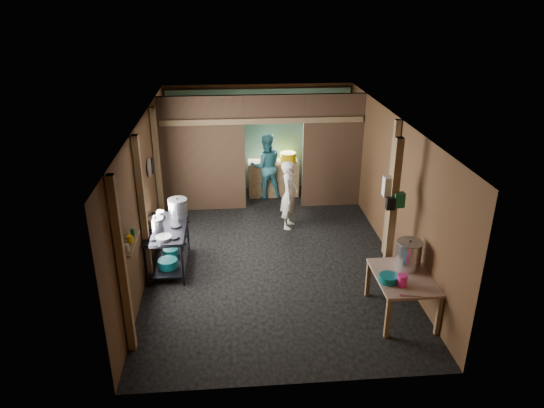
{
  "coord_description": "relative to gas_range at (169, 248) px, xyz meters",
  "views": [
    {
      "loc": [
        -0.71,
        -8.41,
        4.66
      ],
      "look_at": [
        0.0,
        -0.2,
        1.1
      ],
      "focal_mm": 32.91,
      "sensor_mm": 36.0,
      "label": 1
    }
  ],
  "objects": [
    {
      "name": "prep_table",
      "position": [
        3.71,
        -1.73,
        -0.07
      ],
      "size": [
        0.84,
        1.15,
        0.68
      ],
      "primitive_type": null,
      "color": "#A08067",
      "rests_on": "floor"
    },
    {
      "name": "back_counter",
      "position": [
        2.18,
        3.36,
        0.02
      ],
      "size": [
        1.2,
        0.5,
        0.85
      ],
      "primitive_type": "cube",
      "color": "#9A8055",
      "rests_on": "floor"
    },
    {
      "name": "yellow_tub",
      "position": [
        2.54,
        3.36,
        0.55
      ],
      "size": [
        0.38,
        0.38,
        0.21
      ],
      "primitive_type": "cylinder",
      "color": "yellow",
      "rests_on": "back_counter"
    },
    {
      "name": "pan_lid_big",
      "position": [
        -0.33,
        0.81,
        1.24
      ],
      "size": [
        0.03,
        0.34,
        0.34
      ],
      "primitive_type": "cylinder",
      "rotation": [
        0.0,
        1.57,
        0.0
      ],
      "color": "gray",
      "rests_on": "wall_left"
    },
    {
      "name": "floor",
      "position": [
        1.88,
        0.41,
        -0.41
      ],
      "size": [
        4.5,
        7.0,
        0.0
      ],
      "primitive_type": "cube",
      "color": "black",
      "rests_on": "ground"
    },
    {
      "name": "wall_back",
      "position": [
        1.88,
        3.91,
        0.89
      ],
      "size": [
        4.5,
        0.0,
        2.6
      ],
      "primitive_type": "cube",
      "color": "#53331B",
      "rests_on": "ground"
    },
    {
      "name": "post_free",
      "position": [
        3.73,
        -0.89,
        0.89
      ],
      "size": [
        0.12,
        0.12,
        2.6
      ],
      "primitive_type": "cube",
      "color": "#9A8055",
      "rests_on": "floor"
    },
    {
      "name": "post_right",
      "position": [
        4.06,
        0.21,
        0.89
      ],
      "size": [
        0.1,
        0.12,
        2.6
      ],
      "primitive_type": "cube",
      "color": "#9A8055",
      "rests_on": "floor"
    },
    {
      "name": "worker_back",
      "position": [
        1.99,
        3.21,
        0.38
      ],
      "size": [
        0.84,
        0.69,
        1.58
      ],
      "primitive_type": "imported",
      "rotation": [
        0.0,
        0.0,
        3.27
      ],
      "color": "teal",
      "rests_on": "floor"
    },
    {
      "name": "blue_tub_back",
      "position": [
        0.0,
        0.21,
        -0.19
      ],
      "size": [
        0.28,
        0.28,
        0.11
      ],
      "primitive_type": "cylinder",
      "color": "#0D666E",
      "rests_on": "gas_range"
    },
    {
      "name": "blue_tub_front",
      "position": [
        0.0,
        -0.25,
        -0.18
      ],
      "size": [
        0.34,
        0.34,
        0.14
      ],
      "primitive_type": "cylinder",
      "color": "#0D666E",
      "rests_on": "gas_range"
    },
    {
      "name": "jar_yellow",
      "position": [
        -0.27,
        -1.69,
        1.06
      ],
      "size": [
        0.08,
        0.08,
        0.1
      ],
      "primitive_type": "cylinder",
      "color": "yellow",
      "rests_on": "wall_shelf"
    },
    {
      "name": "partition_right",
      "position": [
        3.46,
        2.61,
        0.89
      ],
      "size": [
        1.35,
        0.1,
        2.6
      ],
      "primitive_type": "cube",
      "color": "brown",
      "rests_on": "floor"
    },
    {
      "name": "pink_bucket",
      "position": [
        3.6,
        -1.98,
        0.36
      ],
      "size": [
        0.15,
        0.15,
        0.17
      ],
      "primitive_type": "cylinder",
      "rotation": [
        0.0,
        0.0,
        0.01
      ],
      "color": "#F12786",
      "rests_on": "prep_table"
    },
    {
      "name": "stove_pot_large",
      "position": [
        0.17,
        0.45,
        0.57
      ],
      "size": [
        0.46,
        0.46,
        0.36
      ],
      "primitive_type": null,
      "rotation": [
        0.0,
        0.0,
        0.35
      ],
      "color": "silver",
      "rests_on": "gas_range"
    },
    {
      "name": "wall_left",
      "position": [
        -0.37,
        0.41,
        0.89
      ],
      "size": [
        0.0,
        7.0,
        2.6
      ],
      "primitive_type": "cube",
      "color": "#53331B",
      "rests_on": "ground"
    },
    {
      "name": "post_left_c",
      "position": [
        -0.3,
        1.61,
        0.89
      ],
      "size": [
        0.1,
        0.12,
        2.6
      ],
      "primitive_type": "cube",
      "color": "#9A8055",
      "rests_on": "floor"
    },
    {
      "name": "stock_pot",
      "position": [
        3.84,
        -1.49,
        0.49
      ],
      "size": [
        0.5,
        0.5,
        0.47
      ],
      "primitive_type": null,
      "rotation": [
        0.0,
        0.0,
        -0.28
      ],
      "color": "silver",
      "rests_on": "prep_table"
    },
    {
      "name": "jar_white",
      "position": [
        -0.27,
        -1.94,
        1.06
      ],
      "size": [
        0.07,
        0.07,
        0.1
      ],
      "primitive_type": "cylinder",
      "color": "beige",
      "rests_on": "wall_shelf"
    },
    {
      "name": "post_left_b",
      "position": [
        -0.3,
        -0.39,
        0.89
      ],
      "size": [
        0.1,
        0.12,
        2.6
      ],
      "primitive_type": "cube",
      "color": "#9A8055",
      "rests_on": "floor"
    },
    {
      "name": "cook",
      "position": [
        2.35,
        1.5,
        0.33
      ],
      "size": [
        0.49,
        0.61,
        1.47
      ],
      "primitive_type": "imported",
      "rotation": [
        0.0,
        0.0,
        1.28
      ],
      "color": "white",
      "rests_on": "floor"
    },
    {
      "name": "bag_green",
      "position": [
        3.8,
        -0.95,
        1.19
      ],
      "size": [
        0.16,
        0.12,
        0.24
      ],
      "primitive_type": "cube",
      "color": "#125D31",
      "rests_on": "post_free"
    },
    {
      "name": "stove_saucepan",
      "position": [
        -0.17,
        0.45,
        0.46
      ],
      "size": [
        0.2,
        0.2,
        0.11
      ],
      "primitive_type": "cylinder",
      "rotation": [
        0.0,
        0.0,
        -0.18
      ],
      "color": "silver",
      "rests_on": "gas_range"
    },
    {
      "name": "wall_front",
      "position": [
        1.88,
        -3.09,
        0.89
      ],
      "size": [
        4.5,
        0.0,
        2.6
      ],
      "primitive_type": "cube",
      "color": "#53331B",
      "rests_on": "ground"
    },
    {
      "name": "post_left_a",
      "position": [
        -0.3,
        -2.19,
        0.89
      ],
      "size": [
        0.1,
        0.12,
        2.6
      ],
      "primitive_type": "cube",
      "color": "#9A8055",
      "rests_on": "floor"
    },
    {
      "name": "gas_range",
      "position": [
        0.0,
        0.0,
        0.0
      ],
      "size": [
        0.71,
        1.38,
        0.81
      ],
      "primitive_type": null,
      "color": "black",
      "rests_on": "floor"
    },
    {
      "name": "wall_shelf",
      "position": [
        -0.27,
        -1.69,
        0.99
      ],
      "size": [
        0.14,
        0.8,
        0.03
      ],
      "primitive_type": "cube",
      "color": "#9A8055",
      "rests_on": "wall_left"
    },
    {
      "name": "bag_white",
      "position": [
        3.68,
        -0.81,
        1.37
      ],
      "size": [
        0.22,
        0.15,
        0.32
      ],
      "primitive_type": "cube",
      "color": "beige",
      "rests_on": "post_free"
    },
    {
      "name": "partition_header",
      "position": [
        2.13,
        2.61,
        1.89
      ],
      "size": [
        1.3,
        0.1,
        0.6
      ],
      "primitive_type": "cube",
      "color": "brown",
      "rests_on": "wall_back"
    },
    {
      "name": "cross_beam",
      "position": [
        1.88,
        2.56,
        1.64
      ],
      "size": [
        4.4,
        0.12,
        0.12
      ],
      "primitive_type": "cube",
      "color": "#9A8055",
      "rests_on": "wall_left"
    },
    {
      "name": "wash_basin",
      "position": [
        3.43,
        -1.86,
        0.33
      ],
      "size": [
        0.36,
        0.36,
        0.11
      ],
      "primitive_type": "cylinder",
      "rotation": [
        0.0,
        0.0,
        -0.31
      ],
      "color": "#0D666E",
      "rests_on": "prep_table"
    },
    {
      "name": "frying_pan",
      "position": [
        0.0,
        -0.45,
        0.43
      ],
      "size": [
        0.36,
        0.54,
        0.07
      ],
      "primitive_type": null,
      "rotation": [
        0.0,
        0.0,
        0.18
      ],
      "color": "gray",
      "rests_on": "gas_range"
    },
    {
      "name": "pan_lid_small",
      "position": [
        -0.33,
        1.21,
        1.14
      ],
      "size": [
        0.03,
        0.3,
        0.3
      ],
      "primitive_type": "cylinder",
      "rotation": [
        0.0,
        1.57,
        0.0
      ],
      "color": "black",
      "rests_on": "wall_left"
    },
    {
      "name": "partition_left",
      "position": [
        0.55,
        2.61,
        0.89
      ],
      "size": [
        1.85,
        0.1,
        2.6
      ],
      "primitive_type": "cube",
      "color": "brown",
      "rests_on": "floor"
    },
    {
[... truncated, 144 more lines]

